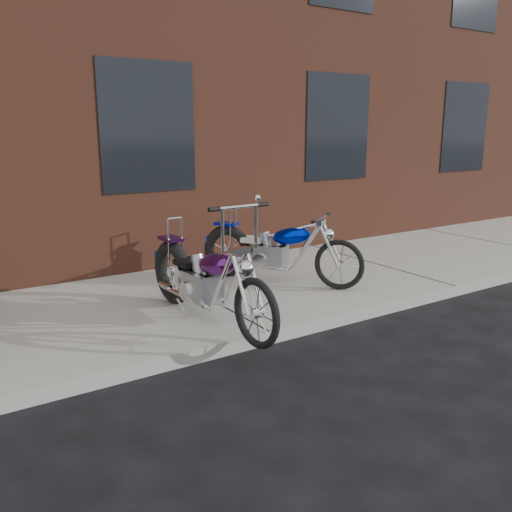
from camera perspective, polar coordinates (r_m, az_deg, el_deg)
ground at (r=5.69m, az=1.41°, el=-9.35°), size 120.00×120.00×0.00m
sidewalk at (r=6.87m, az=-5.73°, el=-4.68°), size 22.00×3.00×0.15m
building_brick at (r=12.80m, az=-20.76°, el=20.66°), size 22.00×10.00×8.00m
chopper_purple at (r=5.81m, az=-5.22°, el=-2.83°), size 0.58×2.39×1.34m
chopper_blue at (r=7.28m, az=2.22°, el=0.39°), size 1.34×1.98×1.00m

